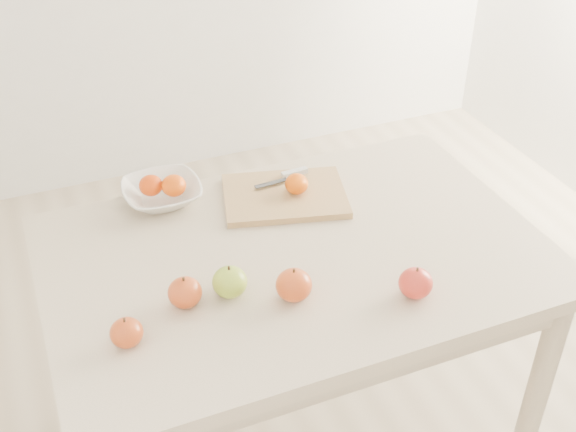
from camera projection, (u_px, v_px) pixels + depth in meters
name	position (u px, v px, depth m)	size (l,w,h in m)	color
table	(296.00, 282.00, 1.80)	(1.20, 0.80, 0.75)	beige
cutting_board	(285.00, 196.00, 1.92)	(0.32, 0.24, 0.02)	tan
board_tangerine	(297.00, 184.00, 1.90)	(0.06, 0.06, 0.05)	#E94F08
fruit_bowl	(162.00, 193.00, 1.90)	(0.21, 0.21, 0.05)	white
bowl_tangerine_near	(151.00, 185.00, 1.89)	(0.06, 0.06, 0.06)	red
bowl_tangerine_far	(174.00, 185.00, 1.89)	(0.06, 0.06, 0.06)	#E74B08
orange_peel_a	(238.00, 188.00, 1.97)	(0.06, 0.04, 0.00)	#C7680E
orange_peel_b	(239.00, 192.00, 1.95)	(0.04, 0.04, 0.00)	#D5640F
paring_knife	(291.00, 174.00, 1.98)	(0.17, 0.05, 0.01)	silver
apple_green	(230.00, 282.00, 1.59)	(0.08, 0.08, 0.07)	olive
apple_red_b	(185.00, 292.00, 1.56)	(0.08, 0.08, 0.07)	maroon
apple_red_e	(416.00, 283.00, 1.59)	(0.08, 0.08, 0.07)	#A70A16
apple_red_d	(127.00, 333.00, 1.47)	(0.07, 0.07, 0.06)	maroon
apple_red_c	(294.00, 285.00, 1.58)	(0.08, 0.08, 0.07)	maroon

